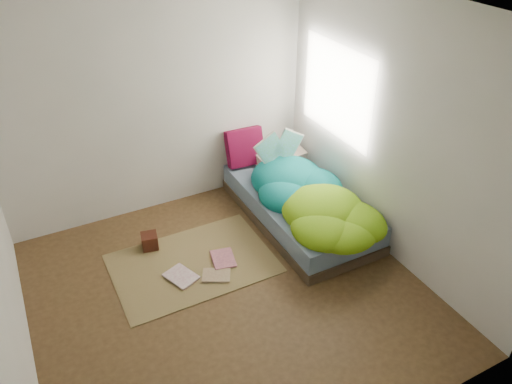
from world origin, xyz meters
TOP-DOWN VIEW (x-y plane):
  - ground at (0.00, 0.00)m, footprint 3.50×3.50m
  - room_walls at (0.01, 0.01)m, footprint 3.54×3.54m
  - bed at (1.22, 0.72)m, footprint 1.00×2.00m
  - duvet at (1.22, 0.50)m, footprint 0.96×1.84m
  - rug at (-0.15, 0.55)m, footprint 1.60×1.10m
  - pillow_floral at (1.39, 1.51)m, footprint 0.65×0.43m
  - pillow_magenta at (0.99, 1.63)m, footprint 0.46×0.17m
  - open_book at (1.21, 1.17)m, footprint 0.50×0.11m
  - wooden_box at (-0.46, 1.00)m, footprint 0.19×0.19m
  - floor_book_a at (-0.44, 0.36)m, footprint 0.33×0.38m
  - floor_book_b at (0.03, 0.47)m, footprint 0.29×0.35m
  - floor_book_c at (-0.06, 0.17)m, footprint 0.33×0.30m

SIDE VIEW (x-z plane):
  - ground at x=0.00m, z-range 0.00..0.00m
  - rug at x=-0.15m, z-range 0.00..0.01m
  - floor_book_c at x=-0.06m, z-range 0.01..0.03m
  - floor_book_a at x=-0.44m, z-range 0.01..0.04m
  - floor_book_b at x=0.03m, z-range 0.01..0.04m
  - wooden_box at x=-0.46m, z-range 0.01..0.18m
  - bed at x=1.22m, z-range 0.00..0.34m
  - pillow_floral at x=1.39m, z-range 0.34..0.48m
  - duvet at x=1.22m, z-range 0.34..0.68m
  - pillow_magenta at x=0.99m, z-range 0.34..0.79m
  - open_book at x=1.21m, z-range 0.68..0.99m
  - room_walls at x=0.01m, z-range 0.32..2.94m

